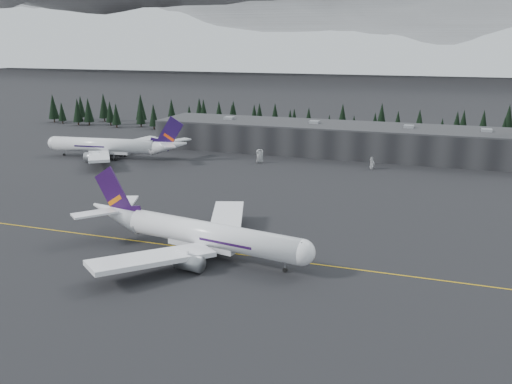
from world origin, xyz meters
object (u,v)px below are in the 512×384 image
(jet_parked, at_px, (115,146))
(jet_main, at_px, (194,232))
(terminal, at_px, (337,139))
(gse_vehicle_b, at_px, (372,167))
(gse_vehicle_a, at_px, (260,161))

(jet_parked, bearing_deg, jet_main, 124.61)
(terminal, bearing_deg, gse_vehicle_b, -54.04)
(terminal, xyz_separation_m, jet_main, (-6.48, -129.65, -1.22))
(jet_main, relative_size, jet_parked, 0.98)
(gse_vehicle_b, bearing_deg, jet_main, -9.87)
(gse_vehicle_a, height_order, gse_vehicle_b, gse_vehicle_b)
(terminal, height_order, gse_vehicle_a, terminal)
(terminal, relative_size, gse_vehicle_a, 28.30)
(jet_parked, height_order, gse_vehicle_b, jet_parked)
(gse_vehicle_b, bearing_deg, jet_parked, -77.69)
(jet_parked, xyz_separation_m, gse_vehicle_a, (59.58, 11.30, -4.39))
(jet_parked, bearing_deg, gse_vehicle_a, -176.11)
(jet_main, bearing_deg, gse_vehicle_a, 109.99)
(jet_parked, relative_size, gse_vehicle_a, 11.03)
(jet_parked, xyz_separation_m, gse_vehicle_b, (103.86, 14.60, -4.37))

